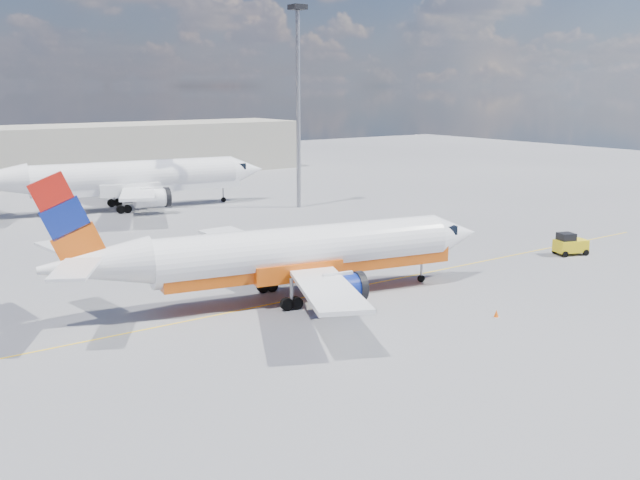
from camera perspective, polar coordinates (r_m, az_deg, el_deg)
ground at (r=46.78m, az=3.40°, el=-4.95°), size 240.00×240.00×0.00m
taxi_line at (r=49.05m, az=1.21°, el=-4.11°), size 70.00×0.15×0.01m
terminal_main at (r=115.11m, az=-18.58°, el=6.70°), size 70.00×14.00×8.00m
main_jet at (r=46.51m, az=-2.35°, el=-1.11°), size 30.63×23.70×9.24m
second_jet at (r=83.97m, az=-15.23°, el=4.75°), size 34.87×27.27×10.55m
gse_tug at (r=62.91m, az=19.36°, el=-0.33°), size 2.94×2.32×1.87m
traffic_cone at (r=44.86m, az=13.92°, el=-5.74°), size 0.35×0.35×0.49m
floodlight_mast at (r=81.90m, az=-1.76°, el=12.02°), size 1.65×1.65×22.57m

